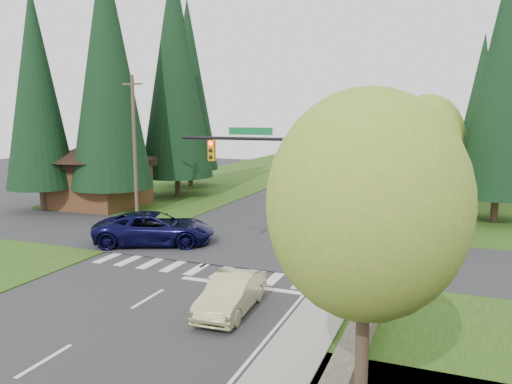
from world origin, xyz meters
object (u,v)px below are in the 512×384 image
Objects in this scene: parked_car_a at (340,212)px; parked_car_d at (400,172)px; parked_car_c at (388,183)px; suv_navy at (155,228)px; parked_car_b at (375,199)px; sedan_champagne at (231,294)px; parked_car_e at (397,172)px.

parked_car_a is 26.65m from parked_car_d.
parked_car_a is 1.07× the size of parked_car_c.
suv_navy is at bearing -114.44° from parked_car_c.
parked_car_a is at bearing -99.50° from parked_car_b.
sedan_champagne is at bearing -155.62° from suv_navy.
parked_car_d reaches higher than parked_car_c.
parked_car_d reaches higher than sedan_champagne.
suv_navy is at bearing -100.75° from parked_car_d.
parked_car_c is (1.24, 16.63, -0.07)m from parked_car_a.
parked_car_e reaches higher than parked_car_c.
parked_car_d is at bearing -63.79° from parked_car_e.
parked_car_b is at bearing -89.60° from parked_car_e.
parked_car_a is at bearing -65.14° from suv_navy.
sedan_champagne is 0.97× the size of parked_car_a.
suv_navy is at bearing 134.05° from sedan_champagne.
sedan_champagne is at bearing -87.80° from parked_car_d.
suv_navy is at bearing -119.35° from parked_car_b.
parked_car_a is 6.76m from parked_car_b.
parked_car_e is at bearing 93.56° from parked_car_b.
parked_car_a is (0.54, 16.99, 0.05)m from sedan_champagne.
parked_car_c is at bearing 88.75° from parked_car_a.
suv_navy reaches higher than parked_car_e.
parked_car_b is at bearing -92.88° from parked_car_c.
parked_car_d is (0.16, 9.98, 0.13)m from parked_car_c.
sedan_champagne is 16.99m from parked_car_a.
parked_car_a reaches higher than parked_car_b.
parked_car_c is 0.85× the size of parked_car_e.
suv_navy is 1.39× the size of parked_car_e.
parked_car_c is 10.78m from parked_car_e.
parked_car_c is 9.99m from parked_car_d.
parked_car_d is (1.94, 43.60, 0.11)m from sedan_champagne.
sedan_champagne is 10.99m from suv_navy.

